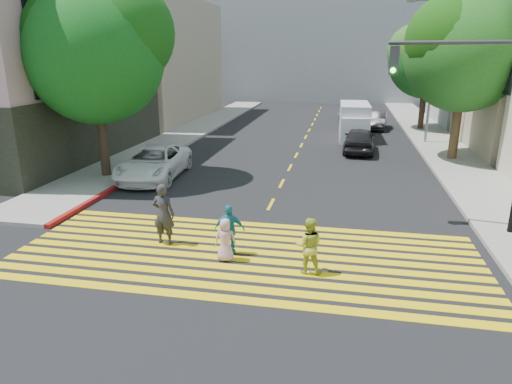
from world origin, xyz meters
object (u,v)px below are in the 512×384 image
(tree_right_far, at_px, (429,55))
(pedestrian_woman, at_px, (309,246))
(pedestrian_child, at_px, (225,240))
(traffic_signal, at_px, (488,105))
(tree_right_near, at_px, (467,45))
(white_sedan, at_px, (154,163))
(dark_car_parked, at_px, (376,120))
(silver_car, at_px, (353,112))
(white_van, at_px, (354,122))
(dark_car_near, at_px, (359,140))
(tree_left, at_px, (96,47))
(pedestrian_extra, at_px, (230,230))
(pedestrian_man, at_px, (164,214))

(tree_right_far, height_order, pedestrian_woman, tree_right_far)
(pedestrian_child, relative_size, traffic_signal, 0.20)
(tree_right_near, distance_m, pedestrian_child, 17.86)
(pedestrian_child, relative_size, white_sedan, 0.23)
(dark_car_parked, bearing_deg, silver_car, 116.03)
(silver_car, bearing_deg, white_van, 100.04)
(tree_right_far, xyz_separation_m, white_sedan, (-14.28, -16.85, -4.71))
(pedestrian_child, bearing_deg, white_sedan, -62.10)
(silver_car, height_order, dark_car_parked, silver_car)
(white_van, height_order, traffic_signal, traffic_signal)
(tree_right_far, relative_size, dark_car_near, 1.86)
(pedestrian_woman, bearing_deg, tree_left, -42.37)
(tree_right_near, relative_size, silver_car, 1.91)
(traffic_signal, bearing_deg, pedestrian_extra, -147.10)
(dark_car_parked, xyz_separation_m, traffic_signal, (1.88, -21.13, 3.44))
(tree_right_near, relative_size, tree_right_far, 1.10)
(white_sedan, relative_size, dark_car_near, 1.22)
(pedestrian_man, bearing_deg, tree_right_near, -125.02)
(pedestrian_man, distance_m, white_van, 20.17)
(dark_car_near, bearing_deg, dark_car_parked, -96.16)
(white_sedan, relative_size, dark_car_parked, 1.32)
(tree_right_near, distance_m, pedestrian_woman, 17.02)
(pedestrian_man, height_order, pedestrian_woman, pedestrian_man)
(tree_right_near, xyz_separation_m, traffic_signal, (-1.65, -10.82, -1.89))
(white_sedan, xyz_separation_m, dark_car_near, (9.49, 7.75, 0.00))
(dark_car_near, distance_m, traffic_signal, 12.94)
(silver_car, bearing_deg, dark_car_near, 101.16)
(tree_left, xyz_separation_m, white_sedan, (2.15, 0.35, -5.14))
(white_sedan, bearing_deg, dark_car_near, 35.18)
(pedestrian_man, xyz_separation_m, traffic_signal, (9.44, 2.87, 3.15))
(dark_car_parked, bearing_deg, pedestrian_man, -100.79)
(silver_car, bearing_deg, dark_car_parked, 119.34)
(white_van, bearing_deg, traffic_signal, -79.15)
(pedestrian_man, relative_size, dark_car_parked, 0.48)
(pedestrian_woman, bearing_deg, white_van, -97.87)
(white_sedan, bearing_deg, white_van, 48.79)
(pedestrian_man, xyz_separation_m, dark_car_parked, (7.55, 24.00, -0.30))
(tree_right_far, relative_size, white_van, 1.60)
(tree_right_near, distance_m, pedestrian_man, 18.32)
(pedestrian_man, distance_m, traffic_signal, 10.35)
(pedestrian_man, relative_size, silver_car, 0.41)
(tree_right_near, height_order, pedestrian_child, tree_right_near)
(dark_car_near, bearing_deg, pedestrian_extra, 78.39)
(pedestrian_child, xyz_separation_m, dark_car_parked, (5.43, 24.79, 0.04))
(pedestrian_child, relative_size, silver_car, 0.27)
(tree_left, distance_m, pedestrian_child, 12.00)
(white_sedan, relative_size, white_van, 1.05)
(pedestrian_child, xyz_separation_m, traffic_signal, (7.31, 3.66, 3.48))
(tree_right_near, relative_size, pedestrian_woman, 5.74)
(pedestrian_woman, relative_size, dark_car_parked, 0.39)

